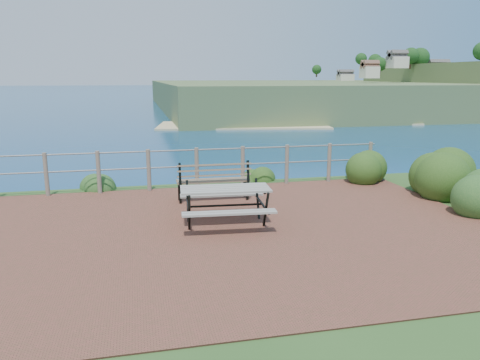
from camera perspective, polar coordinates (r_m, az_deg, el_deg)
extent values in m
cube|color=brown|center=(8.36, -2.25, -6.37)|extent=(10.00, 7.00, 0.12)
plane|color=#15547E|center=(207.81, -12.42, 11.52)|extent=(1200.00, 1200.00, 0.00)
cylinder|color=#6B5B4C|center=(11.53, -22.55, 0.63)|extent=(0.10, 0.10, 1.00)
cylinder|color=#6B5B4C|center=(11.38, -16.85, 0.91)|extent=(0.10, 0.10, 1.00)
cylinder|color=#6B5B4C|center=(11.35, -11.06, 1.19)|extent=(0.10, 0.10, 1.00)
cylinder|color=#6B5B4C|center=(11.43, -5.29, 1.45)|extent=(0.10, 0.10, 1.00)
cylinder|color=#6B5B4C|center=(11.63, 0.34, 1.70)|extent=(0.10, 0.10, 1.00)
cylinder|color=#6B5B4C|center=(11.93, 5.73, 1.92)|extent=(0.10, 0.10, 1.00)
cylinder|color=#6B5B4C|center=(12.34, 10.81, 2.10)|extent=(0.10, 0.10, 1.00)
cylinder|color=#6B5B4C|center=(12.84, 15.54, 2.27)|extent=(0.10, 0.10, 1.00)
cylinder|color=slate|center=(11.36, -5.34, 3.68)|extent=(9.40, 0.04, 0.04)
cylinder|color=slate|center=(11.42, -5.30, 1.70)|extent=(9.40, 0.04, 0.04)
cube|color=#4A5D2E|center=(259.81, 20.75, 9.83)|extent=(260.00, 180.00, 12.00)
cube|color=gray|center=(8.57, -1.81, -1.07)|extent=(1.68, 0.79, 0.04)
cube|color=gray|center=(8.64, -1.80, -2.83)|extent=(1.65, 0.36, 0.04)
cube|color=gray|center=(8.64, -1.80, -2.83)|extent=(1.65, 0.36, 0.04)
cylinder|color=black|center=(8.65, -1.80, -3.12)|extent=(1.40, 0.15, 0.04)
cube|color=brown|center=(10.32, -3.30, -0.06)|extent=(1.61, 0.43, 0.04)
cube|color=brown|center=(10.26, -3.32, 1.47)|extent=(1.60, 0.15, 0.37)
cube|color=black|center=(10.37, -3.29, -1.24)|extent=(0.05, 0.06, 0.44)
cube|color=black|center=(10.37, -3.29, -1.24)|extent=(0.05, 0.06, 0.44)
cube|color=black|center=(10.37, -3.29, -1.24)|extent=(0.05, 0.06, 0.44)
cube|color=black|center=(10.37, -3.29, -1.24)|extent=(0.05, 0.06, 0.44)
ellipsoid|color=#1E3F13|center=(12.05, 23.51, -1.51)|extent=(1.26, 1.26, 1.79)
ellipsoid|color=#1E3F13|center=(12.87, 15.20, -0.05)|extent=(0.97, 0.97, 1.38)
ellipsoid|color=#1B4A1F|center=(12.17, -17.65, -0.92)|extent=(0.78, 0.78, 0.52)
ellipsoid|color=#1E3F13|center=(12.59, 2.58, 0.11)|extent=(0.79, 0.79, 0.54)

